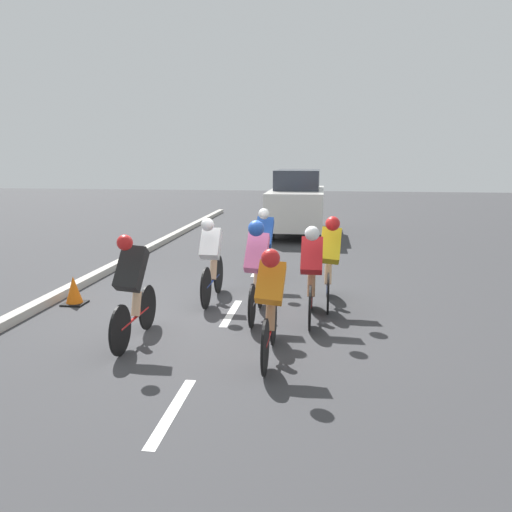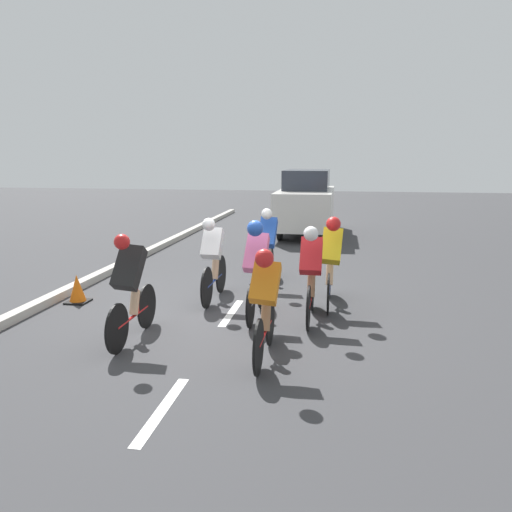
{
  "view_description": "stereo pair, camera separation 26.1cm",
  "coord_description": "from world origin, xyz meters",
  "px_view_note": "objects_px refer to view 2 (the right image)",
  "views": [
    {
      "loc": [
        -1.43,
        7.68,
        2.47
      ],
      "look_at": [
        -0.4,
        0.09,
        0.95
      ],
      "focal_mm": 35.0,
      "sensor_mm": 36.0,
      "label": 1
    },
    {
      "loc": [
        -1.69,
        7.64,
        2.47
      ],
      "look_at": [
        -0.4,
        0.09,
        0.95
      ],
      "focal_mm": 35.0,
      "sensor_mm": 36.0,
      "label": 2
    }
  ],
  "objects_px": {
    "cyclist_orange": "(265,301)",
    "traffic_cone": "(77,289)",
    "cyclist_yellow": "(331,259)",
    "cyclist_red": "(311,271)",
    "cyclist_black": "(130,285)",
    "cyclist_white": "(213,258)",
    "cyclist_blue": "(268,244)",
    "cyclist_pink": "(256,266)",
    "support_car": "(306,202)"
  },
  "relations": [
    {
      "from": "cyclist_orange",
      "to": "traffic_cone",
      "type": "height_order",
      "value": "cyclist_orange"
    },
    {
      "from": "cyclist_yellow",
      "to": "cyclist_red",
      "type": "bearing_deg",
      "value": 70.56
    },
    {
      "from": "cyclist_black",
      "to": "cyclist_yellow",
      "type": "distance_m",
      "value": 3.33
    },
    {
      "from": "cyclist_white",
      "to": "cyclist_orange",
      "type": "height_order",
      "value": "cyclist_white"
    },
    {
      "from": "cyclist_white",
      "to": "cyclist_black",
      "type": "relative_size",
      "value": 1.03
    },
    {
      "from": "cyclist_white",
      "to": "cyclist_blue",
      "type": "distance_m",
      "value": 1.53
    },
    {
      "from": "cyclist_pink",
      "to": "cyclist_white",
      "type": "bearing_deg",
      "value": -43.01
    },
    {
      "from": "cyclist_black",
      "to": "cyclist_red",
      "type": "bearing_deg",
      "value": -151.37
    },
    {
      "from": "cyclist_orange",
      "to": "traffic_cone",
      "type": "relative_size",
      "value": 3.32
    },
    {
      "from": "cyclist_black",
      "to": "cyclist_red",
      "type": "distance_m",
      "value": 2.66
    },
    {
      "from": "cyclist_black",
      "to": "cyclist_red",
      "type": "relative_size",
      "value": 0.99
    },
    {
      "from": "cyclist_white",
      "to": "cyclist_pink",
      "type": "relative_size",
      "value": 1.03
    },
    {
      "from": "cyclist_white",
      "to": "traffic_cone",
      "type": "relative_size",
      "value": 3.47
    },
    {
      "from": "cyclist_blue",
      "to": "traffic_cone",
      "type": "distance_m",
      "value": 3.59
    },
    {
      "from": "cyclist_pink",
      "to": "cyclist_yellow",
      "type": "relative_size",
      "value": 0.98
    },
    {
      "from": "cyclist_yellow",
      "to": "cyclist_orange",
      "type": "bearing_deg",
      "value": 73.13
    },
    {
      "from": "support_car",
      "to": "cyclist_orange",
      "type": "bearing_deg",
      "value": 91.37
    },
    {
      "from": "cyclist_black",
      "to": "cyclist_pink",
      "type": "relative_size",
      "value": 1.0
    },
    {
      "from": "support_car",
      "to": "cyclist_red",
      "type": "bearing_deg",
      "value": 94.51
    },
    {
      "from": "cyclist_pink",
      "to": "support_car",
      "type": "height_order",
      "value": "support_car"
    },
    {
      "from": "cyclist_red",
      "to": "cyclist_yellow",
      "type": "relative_size",
      "value": 0.99
    },
    {
      "from": "cyclist_blue",
      "to": "cyclist_red",
      "type": "height_order",
      "value": "cyclist_blue"
    },
    {
      "from": "cyclist_white",
      "to": "cyclist_blue",
      "type": "xyz_separation_m",
      "value": [
        -0.75,
        -1.33,
        0.03
      ]
    },
    {
      "from": "cyclist_white",
      "to": "traffic_cone",
      "type": "height_order",
      "value": "cyclist_white"
    },
    {
      "from": "cyclist_white",
      "to": "cyclist_orange",
      "type": "bearing_deg",
      "value": 117.74
    },
    {
      "from": "cyclist_red",
      "to": "cyclist_white",
      "type": "bearing_deg",
      "value": -25.06
    },
    {
      "from": "cyclist_black",
      "to": "cyclist_orange",
      "type": "bearing_deg",
      "value": 169.45
    },
    {
      "from": "cyclist_yellow",
      "to": "cyclist_black",
      "type": "bearing_deg",
      "value": 38.31
    },
    {
      "from": "cyclist_red",
      "to": "support_car",
      "type": "bearing_deg",
      "value": -85.49
    },
    {
      "from": "cyclist_white",
      "to": "cyclist_pink",
      "type": "distance_m",
      "value": 1.23
    },
    {
      "from": "cyclist_black",
      "to": "cyclist_yellow",
      "type": "height_order",
      "value": "cyclist_yellow"
    },
    {
      "from": "traffic_cone",
      "to": "cyclist_white",
      "type": "bearing_deg",
      "value": -168.06
    },
    {
      "from": "cyclist_orange",
      "to": "cyclist_red",
      "type": "height_order",
      "value": "cyclist_red"
    },
    {
      "from": "cyclist_white",
      "to": "support_car",
      "type": "bearing_deg",
      "value": -97.21
    },
    {
      "from": "cyclist_white",
      "to": "cyclist_pink",
      "type": "xyz_separation_m",
      "value": [
        -0.9,
        0.84,
        0.07
      ]
    },
    {
      "from": "cyclist_pink",
      "to": "traffic_cone",
      "type": "xyz_separation_m",
      "value": [
        3.19,
        -0.35,
        -0.61
      ]
    },
    {
      "from": "cyclist_blue",
      "to": "traffic_cone",
      "type": "xyz_separation_m",
      "value": [
        3.05,
        1.82,
        -0.56
      ]
    },
    {
      "from": "cyclist_white",
      "to": "cyclist_orange",
      "type": "distance_m",
      "value": 2.75
    },
    {
      "from": "cyclist_white",
      "to": "cyclist_black",
      "type": "height_order",
      "value": "cyclist_black"
    },
    {
      "from": "traffic_cone",
      "to": "cyclist_yellow",
      "type": "bearing_deg",
      "value": -173.85
    },
    {
      "from": "cyclist_pink",
      "to": "cyclist_black",
      "type": "bearing_deg",
      "value": 39.7
    },
    {
      "from": "cyclist_pink",
      "to": "cyclist_red",
      "type": "distance_m",
      "value": 0.84
    },
    {
      "from": "cyclist_black",
      "to": "cyclist_blue",
      "type": "height_order",
      "value": "cyclist_blue"
    },
    {
      "from": "cyclist_orange",
      "to": "cyclist_red",
      "type": "relative_size",
      "value": 0.98
    },
    {
      "from": "cyclist_black",
      "to": "cyclist_pink",
      "type": "bearing_deg",
      "value": -140.3
    },
    {
      "from": "cyclist_black",
      "to": "cyclist_pink",
      "type": "xyz_separation_m",
      "value": [
        -1.5,
        -1.24,
        0.05
      ]
    },
    {
      "from": "cyclist_blue",
      "to": "support_car",
      "type": "relative_size",
      "value": 0.36
    },
    {
      "from": "cyclist_white",
      "to": "cyclist_blue",
      "type": "bearing_deg",
      "value": -119.52
    },
    {
      "from": "cyclist_black",
      "to": "cyclist_orange",
      "type": "xyz_separation_m",
      "value": [
        -1.88,
        0.35,
        -0.03
      ]
    },
    {
      "from": "cyclist_orange",
      "to": "cyclist_yellow",
      "type": "bearing_deg",
      "value": -106.87
    }
  ]
}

